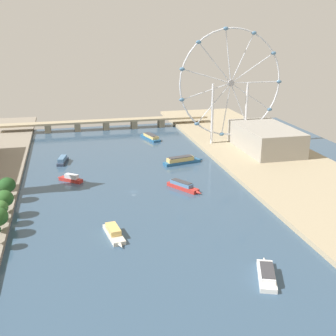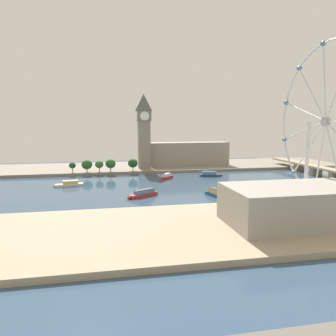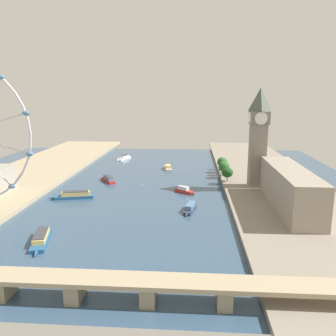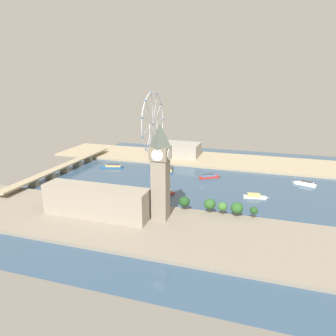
{
  "view_description": "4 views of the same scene",
  "coord_description": "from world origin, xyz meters",
  "px_view_note": "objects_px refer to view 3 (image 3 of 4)",
  "views": [
    {
      "loc": [
        -40.05,
        -271.39,
        106.22
      ],
      "look_at": [
        23.95,
        1.67,
        14.34
      ],
      "focal_mm": 46.87,
      "sensor_mm": 36.0,
      "label": 1
    },
    {
      "loc": [
        284.04,
        -34.48,
        57.7
      ],
      "look_at": [
        0.4,
        23.04,
        16.69
      ],
      "focal_mm": 36.11,
      "sensor_mm": 36.0,
      "label": 2
    },
    {
      "loc": [
        -46.41,
        312.26,
        82.01
      ],
      "look_at": [
        -24.79,
        3.22,
        15.39
      ],
      "focal_mm": 36.87,
      "sensor_mm": 36.0,
      "label": 3
    },
    {
      "loc": [
        -343.5,
        -67.1,
        123.58
      ],
      "look_at": [
        -8.86,
        38.6,
        21.44
      ],
      "focal_mm": 33.35,
      "sensor_mm": 36.0,
      "label": 4
    }
  ],
  "objects_px": {
    "tour_boat_6": "(108,179)",
    "tour_boat_5": "(168,167)",
    "river_bridge": "(75,282)",
    "tour_boat_3": "(74,195)",
    "clock_tower": "(258,136)",
    "tour_boat_4": "(190,208)",
    "parliament_block": "(289,188)",
    "tour_boat_1": "(124,158)",
    "tour_boat_0": "(184,190)",
    "tour_boat_2": "(41,239)"
  },
  "relations": [
    {
      "from": "river_bridge",
      "to": "tour_boat_0",
      "type": "xyz_separation_m",
      "value": [
        -40.67,
        -158.25,
        -5.27
      ]
    },
    {
      "from": "river_bridge",
      "to": "tour_boat_3",
      "type": "bearing_deg",
      "value": -70.83
    },
    {
      "from": "tour_boat_3",
      "to": "tour_boat_6",
      "type": "bearing_deg",
      "value": -117.02
    },
    {
      "from": "clock_tower",
      "to": "tour_boat_6",
      "type": "relative_size",
      "value": 3.14
    },
    {
      "from": "tour_boat_2",
      "to": "tour_boat_5",
      "type": "relative_size",
      "value": 1.26
    },
    {
      "from": "tour_boat_1",
      "to": "tour_boat_6",
      "type": "xyz_separation_m",
      "value": [
        -7.3,
        114.35,
        0.22
      ]
    },
    {
      "from": "tour_boat_0",
      "to": "tour_boat_3",
      "type": "bearing_deg",
      "value": -126.53
    },
    {
      "from": "river_bridge",
      "to": "tour_boat_6",
      "type": "bearing_deg",
      "value": -80.15
    },
    {
      "from": "clock_tower",
      "to": "parliament_block",
      "type": "xyz_separation_m",
      "value": [
        -12.92,
        56.72,
        -29.84
      ]
    },
    {
      "from": "parliament_block",
      "to": "tour_boat_5",
      "type": "relative_size",
      "value": 3.5
    },
    {
      "from": "parliament_block",
      "to": "tour_boat_1",
      "type": "relative_size",
      "value": 3.44
    },
    {
      "from": "tour_boat_2",
      "to": "tour_boat_4",
      "type": "xyz_separation_m",
      "value": [
        -83.76,
        -59.18,
        0.01
      ]
    },
    {
      "from": "parliament_block",
      "to": "tour_boat_6",
      "type": "distance_m",
      "value": 167.58
    },
    {
      "from": "clock_tower",
      "to": "tour_boat_4",
      "type": "distance_m",
      "value": 94.65
    },
    {
      "from": "tour_boat_4",
      "to": "tour_boat_5",
      "type": "relative_size",
      "value": 0.9
    },
    {
      "from": "river_bridge",
      "to": "tour_boat_3",
      "type": "height_order",
      "value": "river_bridge"
    },
    {
      "from": "river_bridge",
      "to": "tour_boat_2",
      "type": "relative_size",
      "value": 6.32
    },
    {
      "from": "tour_boat_0",
      "to": "tour_boat_6",
      "type": "relative_size",
      "value": 0.69
    },
    {
      "from": "tour_boat_1",
      "to": "tour_boat_2",
      "type": "relative_size",
      "value": 0.81
    },
    {
      "from": "clock_tower",
      "to": "tour_boat_0",
      "type": "bearing_deg",
      "value": 13.37
    },
    {
      "from": "river_bridge",
      "to": "tour_boat_1",
      "type": "relative_size",
      "value": 7.83
    },
    {
      "from": "river_bridge",
      "to": "tour_boat_4",
      "type": "xyz_separation_m",
      "value": [
        -45.82,
        -111.79,
        -5.21
      ]
    },
    {
      "from": "tour_boat_1",
      "to": "tour_boat_3",
      "type": "height_order",
      "value": "tour_boat_3"
    },
    {
      "from": "tour_boat_0",
      "to": "tour_boat_2",
      "type": "xyz_separation_m",
      "value": [
        78.61,
        105.64,
        0.05
      ]
    },
    {
      "from": "clock_tower",
      "to": "tour_boat_2",
      "type": "relative_size",
      "value": 2.4
    },
    {
      "from": "tour_boat_3",
      "to": "tour_boat_4",
      "type": "relative_size",
      "value": 1.44
    },
    {
      "from": "parliament_block",
      "to": "tour_boat_4",
      "type": "relative_size",
      "value": 3.91
    },
    {
      "from": "tour_boat_3",
      "to": "river_bridge",
      "type": "bearing_deg",
      "value": 96.09
    },
    {
      "from": "tour_boat_5",
      "to": "tour_boat_6",
      "type": "height_order",
      "value": "tour_boat_6"
    },
    {
      "from": "tour_boat_2",
      "to": "river_bridge",
      "type": "bearing_deg",
      "value": 20.88
    },
    {
      "from": "tour_boat_2",
      "to": "tour_boat_5",
      "type": "distance_m",
      "value": 206.38
    },
    {
      "from": "tour_boat_1",
      "to": "river_bridge",
      "type": "bearing_deg",
      "value": 28.22
    },
    {
      "from": "tour_boat_0",
      "to": "tour_boat_5",
      "type": "distance_m",
      "value": 94.61
    },
    {
      "from": "tour_boat_0",
      "to": "tour_boat_1",
      "type": "bearing_deg",
      "value": 157.96
    },
    {
      "from": "tour_boat_0",
      "to": "tour_boat_5",
      "type": "xyz_separation_m",
      "value": [
        20.45,
        -92.37,
        -0.16
      ]
    },
    {
      "from": "tour_boat_2",
      "to": "tour_boat_6",
      "type": "xyz_separation_m",
      "value": [
        -4.63,
        -139.18,
        0.06
      ]
    },
    {
      "from": "river_bridge",
      "to": "tour_boat_4",
      "type": "relative_size",
      "value": 8.9
    },
    {
      "from": "river_bridge",
      "to": "tour_boat_1",
      "type": "height_order",
      "value": "river_bridge"
    },
    {
      "from": "tour_boat_4",
      "to": "tour_boat_2",
      "type": "bearing_deg",
      "value": -42.45
    },
    {
      "from": "river_bridge",
      "to": "tour_boat_2",
      "type": "bearing_deg",
      "value": -54.2
    },
    {
      "from": "tour_boat_5",
      "to": "tour_boat_6",
      "type": "xyz_separation_m",
      "value": [
        53.54,
        58.83,
        0.28
      ]
    },
    {
      "from": "tour_boat_6",
      "to": "tour_boat_5",
      "type": "bearing_deg",
      "value": -74.66
    },
    {
      "from": "parliament_block",
      "to": "tour_boat_3",
      "type": "height_order",
      "value": "parliament_block"
    },
    {
      "from": "river_bridge",
      "to": "tour_boat_5",
      "type": "bearing_deg",
      "value": -94.61
    },
    {
      "from": "tour_boat_6",
      "to": "tour_boat_0",
      "type": "bearing_deg",
      "value": -146.74
    },
    {
      "from": "parliament_block",
      "to": "river_bridge",
      "type": "xyz_separation_m",
      "value": [
        115.55,
        116.25,
        -9.57
      ]
    },
    {
      "from": "tour_boat_1",
      "to": "tour_boat_4",
      "type": "distance_m",
      "value": 212.7
    },
    {
      "from": "river_bridge",
      "to": "parliament_block",
      "type": "bearing_deg",
      "value": -134.83
    },
    {
      "from": "parliament_block",
      "to": "tour_boat_1",
      "type": "height_order",
      "value": "parliament_block"
    },
    {
      "from": "tour_boat_2",
      "to": "tour_boat_3",
      "type": "xyz_separation_m",
      "value": [
        9.27,
        -83.22,
        0.34
      ]
    }
  ]
}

